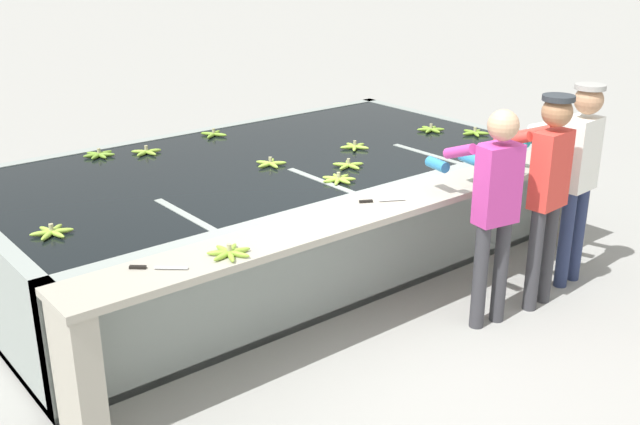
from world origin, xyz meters
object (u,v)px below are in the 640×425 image
banana_bunch_floating_4 (475,133)px  banana_bunch_floating_9 (348,165)px  banana_bunch_floating_8 (338,179)px  worker_0 (494,199)px  banana_bunch_floating_6 (214,134)px  knife_1 (375,201)px  banana_bunch_floating_5 (431,129)px  knife_0 (150,267)px  worker_1 (545,181)px  banana_bunch_floating_7 (270,163)px  banana_bunch_floating_1 (52,232)px  banana_bunch_floating_2 (355,147)px  banana_bunch_floating_0 (99,154)px  banana_bunch_ledge_0 (229,253)px  banana_bunch_floating_3 (146,152)px  worker_2 (577,165)px

banana_bunch_floating_4 → banana_bunch_floating_9: (-1.70, -0.05, 0.00)m
banana_bunch_floating_8 → worker_0: bearing=-68.0°
banana_bunch_floating_6 → knife_1: size_ratio=0.79×
banana_bunch_floating_5 → knife_0: bearing=-161.7°
worker_1 → banana_bunch_floating_8: worker_1 is taller
banana_bunch_floating_5 → knife_1: bearing=-147.4°
banana_bunch_floating_4 → banana_bunch_floating_6: 2.58m
worker_1 → banana_bunch_floating_7: (-1.19, 1.93, -0.09)m
banana_bunch_floating_1 → banana_bunch_floating_5: 4.01m
banana_bunch_floating_2 → banana_bunch_floating_5: bearing=0.4°
banana_bunch_floating_0 → banana_bunch_floating_4: 3.60m
worker_0 → banana_bunch_floating_6: size_ratio=6.56×
banana_bunch_floating_2 → banana_bunch_floating_8: size_ratio=0.98×
banana_bunch_ledge_0 → banana_bunch_floating_7: bearing=47.0°
worker_1 → banana_bunch_floating_3: bearing=122.1°
worker_1 → banana_bunch_floating_9: (-0.70, 1.48, -0.09)m
banana_bunch_floating_9 → knife_1: (-0.43, -0.80, -0.01)m
banana_bunch_floating_4 → worker_1: bearing=-123.4°
worker_0 → worker_1: worker_1 is taller
banana_bunch_floating_1 → banana_bunch_floating_7: size_ratio=1.02×
banana_bunch_floating_8 → knife_1: (-0.12, -0.56, -0.01)m
banana_bunch_floating_3 → knife_0: bearing=-116.4°
banana_bunch_floating_0 → banana_bunch_floating_3: same height
worker_0 → banana_bunch_floating_5: worker_0 is taller
worker_2 → banana_bunch_floating_2: bearing=114.5°
banana_bunch_floating_2 → knife_1: bearing=-125.7°
banana_bunch_floating_1 → banana_bunch_floating_9: size_ratio=1.01×
banana_bunch_floating_3 → banana_bunch_ledge_0: 2.51m
banana_bunch_floating_1 → knife_1: 2.27m
banana_bunch_floating_3 → banana_bunch_floating_6: bearing=11.3°
banana_bunch_floating_2 → banana_bunch_floating_6: (-0.77, 1.22, 0.00)m
banana_bunch_floating_5 → knife_1: banana_bunch_floating_5 is taller
banana_bunch_floating_3 → knife_1: 2.38m
banana_bunch_floating_1 → banana_bunch_floating_8: bearing=-8.4°
worker_2 → knife_0: bearing=170.9°
worker_0 → banana_bunch_floating_9: 1.43m
worker_2 → banana_bunch_floating_0: 4.11m
banana_bunch_floating_6 → worker_2: bearing=-62.2°
worker_2 → banana_bunch_floating_5: (0.21, 1.80, -0.09)m
worker_1 → worker_2: size_ratio=1.00×
worker_0 → banana_bunch_floating_1: worker_0 is taller
banana_bunch_floating_0 → worker_2: bearing=-47.7°
banana_bunch_floating_8 → knife_1: bearing=-101.7°
banana_bunch_floating_9 → knife_1: 0.91m
banana_bunch_floating_3 → banana_bunch_ledge_0: size_ratio=0.98×
banana_bunch_floating_4 → banana_bunch_floating_9: 1.70m
banana_bunch_floating_9 → banana_bunch_floating_0: bearing=132.5°
banana_bunch_floating_4 → banana_bunch_floating_1: bearing=179.5°
worker_2 → worker_1: bearing=-170.9°
banana_bunch_ledge_0 → worker_0: bearing=-13.3°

